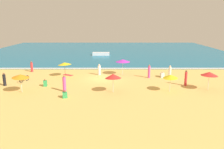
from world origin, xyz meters
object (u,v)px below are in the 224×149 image
(parked_bicycle, at_px, (25,79))
(beachgoer_2, at_px, (65,95))
(beachgoer_4, at_px, (170,72))
(beachgoer_11, at_px, (32,67))
(beachgoer_7, at_px, (163,75))
(beachgoer_8, at_px, (150,72))
(beach_umbrella_5, at_px, (171,76))
(beach_umbrella_0, at_px, (123,61))
(beachgoer_10, at_px, (5,80))
(beachgoer_6, at_px, (186,78))
(beach_umbrella_4, at_px, (210,74))
(beach_umbrella_2, at_px, (114,76))
(beachgoer_0, at_px, (65,84))
(beachgoer_5, at_px, (46,83))
(beachgoer_9, at_px, (100,70))
(beach_umbrella_1, at_px, (65,64))
(small_boat_0, at_px, (102,54))
(beach_umbrella_3, at_px, (21,76))

(parked_bicycle, distance_m, beachgoer_2, 8.98)
(beachgoer_4, xyz_separation_m, beachgoer_11, (-20.23, 3.70, -0.04))
(parked_bicycle, xyz_separation_m, beachgoer_4, (19.22, 2.02, 0.42))
(beachgoer_7, height_order, beachgoer_11, beachgoer_11)
(beachgoer_8, bearing_deg, beachgoer_2, -140.50)
(beach_umbrella_5, height_order, beachgoer_11, beach_umbrella_5)
(beach_umbrella_0, distance_m, beach_umbrella_5, 9.17)
(beachgoer_10, bearing_deg, beachgoer_6, 0.15)
(beachgoer_6, xyz_separation_m, beachgoer_11, (-21.19, 7.51, -0.15))
(parked_bicycle, bearing_deg, beach_umbrella_4, -9.09)
(beach_umbrella_2, height_order, parked_bicycle, beach_umbrella_2)
(beachgoer_7, xyz_separation_m, beachgoer_11, (-19.26, 3.55, 0.42))
(beach_umbrella_0, xyz_separation_m, parked_bicycle, (-12.84, -3.64, -1.71))
(beachgoer_8, bearing_deg, beach_umbrella_4, -43.40)
(beachgoer_0, relative_size, beachgoer_10, 1.15)
(beach_umbrella_0, bearing_deg, beachgoer_2, -122.82)
(beachgoer_5, relative_size, beachgoer_9, 0.56)
(beach_umbrella_2, xyz_separation_m, beach_umbrella_5, (6.26, 0.26, -0.10))
(beach_umbrella_1, height_order, beachgoer_6, beach_umbrella_1)
(beachgoer_10, bearing_deg, beach_umbrella_4, -4.08)
(beach_umbrella_2, distance_m, beach_umbrella_5, 6.27)
(beachgoer_2, xyz_separation_m, beachgoer_5, (-3.18, 4.08, 0.06))
(beachgoer_4, distance_m, beachgoer_11, 20.57)
(beach_umbrella_1, height_order, beachgoer_5, beach_umbrella_1)
(beachgoer_2, xyz_separation_m, beachgoer_6, (13.67, 4.40, 0.59))
(beachgoer_10, relative_size, small_boat_0, 0.43)
(beachgoer_4, bearing_deg, beach_umbrella_4, -62.10)
(beach_umbrella_5, relative_size, beachgoer_9, 1.37)
(beach_umbrella_3, height_order, beachgoer_0, beach_umbrella_3)
(beachgoer_0, height_order, beachgoer_11, beachgoer_0)
(beach_umbrella_5, distance_m, beachgoer_4, 6.42)
(parked_bicycle, bearing_deg, beach_umbrella_0, 15.82)
(beach_umbrella_3, relative_size, beachgoer_11, 1.55)
(beachgoer_7, bearing_deg, beachgoer_9, 170.62)
(parked_bicycle, height_order, beachgoer_7, beachgoer_7)
(beachgoer_6, relative_size, beachgoer_11, 1.17)
(beach_umbrella_3, height_order, beachgoer_6, beach_umbrella_3)
(beachgoer_0, height_order, beachgoer_8, beachgoer_8)
(beachgoer_4, bearing_deg, beachgoer_9, 170.64)
(beachgoer_8, xyz_separation_m, beachgoer_10, (-18.02, -3.79, -0.13))
(beachgoer_10, height_order, small_boat_0, beachgoer_10)
(beach_umbrella_3, height_order, beachgoer_5, beach_umbrella_3)
(beachgoer_6, bearing_deg, beach_umbrella_0, 143.51)
(beach_umbrella_1, relative_size, beachgoer_9, 1.56)
(beachgoer_2, relative_size, beachgoer_7, 0.97)
(beach_umbrella_0, distance_m, beachgoer_4, 6.71)
(small_boat_0, bearing_deg, beachgoer_6, -64.33)
(beach_umbrella_2, xyz_separation_m, beachgoer_5, (-8.10, 2.29, -1.44))
(beachgoer_4, xyz_separation_m, beachgoer_5, (-15.91, -4.13, -0.41))
(beach_umbrella_1, xyz_separation_m, small_boat_0, (4.11, 19.17, -1.43))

